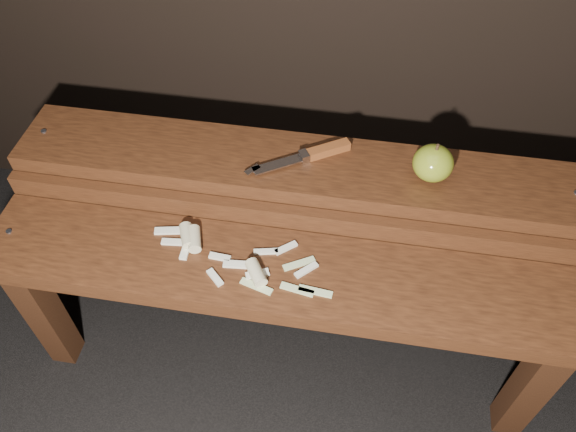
% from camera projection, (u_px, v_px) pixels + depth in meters
% --- Properties ---
extents(ground, '(60.00, 60.00, 0.00)m').
position_uv_depth(ground, '(284.00, 348.00, 1.44)').
color(ground, black).
extents(bench_front_tier, '(1.20, 0.20, 0.42)m').
position_uv_depth(bench_front_tier, '(278.00, 292.00, 1.13)').
color(bench_front_tier, black).
rests_on(bench_front_tier, ground).
extents(bench_rear_tier, '(1.20, 0.21, 0.50)m').
position_uv_depth(bench_rear_tier, '(296.00, 191.00, 1.23)').
color(bench_rear_tier, black).
rests_on(bench_rear_tier, ground).
extents(apple, '(0.08, 0.08, 0.09)m').
position_uv_depth(apple, '(433.00, 163.00, 1.11)').
color(apple, olive).
rests_on(apple, bench_rear_tier).
extents(knife, '(0.21, 0.14, 0.02)m').
position_uv_depth(knife, '(315.00, 153.00, 1.17)').
color(knife, brown).
rests_on(knife, bench_rear_tier).
extents(apple_scraps, '(0.38, 0.13, 0.03)m').
position_uv_depth(apple_scraps, '(222.00, 253.00, 1.10)').
color(apple_scraps, beige).
rests_on(apple_scraps, bench_front_tier).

